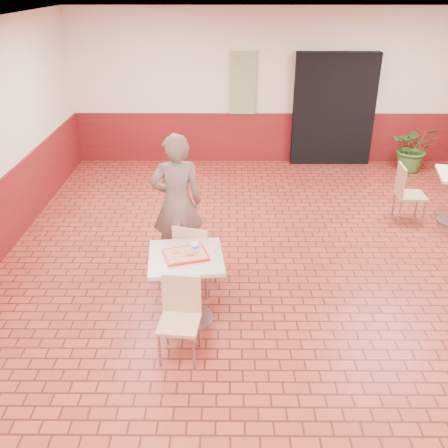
{
  "coord_description": "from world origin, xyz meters",
  "views": [
    {
      "loc": [
        -0.91,
        -4.99,
        3.46
      ],
      "look_at": [
        -0.94,
        0.07,
        0.95
      ],
      "focal_mm": 40.0,
      "sensor_mm": 36.0,
      "label": 1
    }
  ],
  "objects_px": {
    "long_john_donut": "(192,253)",
    "paper_cup": "(195,247)",
    "ring_donut": "(176,251)",
    "customer": "(177,203)",
    "main_table": "(187,277)",
    "chair_second_left": "(406,191)",
    "chair_main_back": "(194,255)",
    "serving_tray": "(186,255)",
    "chair_main_front": "(180,313)",
    "potted_plant": "(414,148)"
  },
  "relations": [
    {
      "from": "chair_main_back",
      "to": "long_john_donut",
      "type": "xyz_separation_m",
      "value": [
        0.02,
        -0.58,
        0.35
      ]
    },
    {
      "from": "serving_tray",
      "to": "long_john_donut",
      "type": "height_order",
      "value": "long_john_donut"
    },
    {
      "from": "ring_donut",
      "to": "serving_tray",
      "type": "bearing_deg",
      "value": -16.59
    },
    {
      "from": "chair_main_back",
      "to": "serving_tray",
      "type": "xyz_separation_m",
      "value": [
        -0.04,
        -0.56,
        0.32
      ]
    },
    {
      "from": "main_table",
      "to": "chair_main_front",
      "type": "xyz_separation_m",
      "value": [
        -0.03,
        -0.54,
        -0.08
      ]
    },
    {
      "from": "chair_main_front",
      "to": "paper_cup",
      "type": "relative_size",
      "value": 8.73
    },
    {
      "from": "customer",
      "to": "paper_cup",
      "type": "relative_size",
      "value": 18.49
    },
    {
      "from": "main_table",
      "to": "serving_tray",
      "type": "xyz_separation_m",
      "value": [
        0.0,
        -0.0,
        0.28
      ]
    },
    {
      "from": "chair_main_front",
      "to": "potted_plant",
      "type": "relative_size",
      "value": 0.9
    },
    {
      "from": "serving_tray",
      "to": "ring_donut",
      "type": "distance_m",
      "value": 0.12
    },
    {
      "from": "paper_cup",
      "to": "chair_second_left",
      "type": "height_order",
      "value": "paper_cup"
    },
    {
      "from": "main_table",
      "to": "potted_plant",
      "type": "xyz_separation_m",
      "value": [
        4.08,
        4.83,
        -0.08
      ]
    },
    {
      "from": "chair_main_back",
      "to": "serving_tray",
      "type": "relative_size",
      "value": 2.05
    },
    {
      "from": "chair_main_back",
      "to": "chair_second_left",
      "type": "bearing_deg",
      "value": -130.62
    },
    {
      "from": "ring_donut",
      "to": "chair_second_left",
      "type": "bearing_deg",
      "value": 37.44
    },
    {
      "from": "serving_tray",
      "to": "main_table",
      "type": "bearing_deg",
      "value": 90.0
    },
    {
      "from": "chair_main_front",
      "to": "paper_cup",
      "type": "xyz_separation_m",
      "value": [
        0.12,
        0.61,
        0.42
      ]
    },
    {
      "from": "chair_main_front",
      "to": "ring_donut",
      "type": "height_order",
      "value": "ring_donut"
    },
    {
      "from": "main_table",
      "to": "potted_plant",
      "type": "relative_size",
      "value": 0.87
    },
    {
      "from": "main_table",
      "to": "long_john_donut",
      "type": "distance_m",
      "value": 0.32
    },
    {
      "from": "potted_plant",
      "to": "chair_second_left",
      "type": "bearing_deg",
      "value": -111.25
    },
    {
      "from": "main_table",
      "to": "paper_cup",
      "type": "distance_m",
      "value": 0.36
    },
    {
      "from": "customer",
      "to": "long_john_donut",
      "type": "bearing_deg",
      "value": 92.15
    },
    {
      "from": "long_john_donut",
      "to": "paper_cup",
      "type": "relative_size",
      "value": 1.48
    },
    {
      "from": "ring_donut",
      "to": "paper_cup",
      "type": "distance_m",
      "value": 0.21
    },
    {
      "from": "chair_main_back",
      "to": "customer",
      "type": "xyz_separation_m",
      "value": [
        -0.24,
        0.64,
        0.39
      ]
    },
    {
      "from": "chair_second_left",
      "to": "serving_tray",
      "type": "bearing_deg",
      "value": 131.55
    },
    {
      "from": "long_john_donut",
      "to": "chair_second_left",
      "type": "distance_m",
      "value": 4.07
    },
    {
      "from": "serving_tray",
      "to": "chair_second_left",
      "type": "bearing_deg",
      "value": 38.71
    },
    {
      "from": "main_table",
      "to": "customer",
      "type": "relative_size",
      "value": 0.45
    },
    {
      "from": "serving_tray",
      "to": "long_john_donut",
      "type": "bearing_deg",
      "value": -19.89
    },
    {
      "from": "chair_second_left",
      "to": "ring_donut",
      "type": "bearing_deg",
      "value": 130.28
    },
    {
      "from": "chair_second_left",
      "to": "potted_plant",
      "type": "height_order",
      "value": "potted_plant"
    },
    {
      "from": "chair_second_left",
      "to": "customer",
      "type": "bearing_deg",
      "value": 114.82
    },
    {
      "from": "main_table",
      "to": "ring_donut",
      "type": "relative_size",
      "value": 9.02
    },
    {
      "from": "long_john_donut",
      "to": "chair_second_left",
      "type": "relative_size",
      "value": 0.16
    },
    {
      "from": "chair_main_front",
      "to": "customer",
      "type": "bearing_deg",
      "value": 101.63
    },
    {
      "from": "long_john_donut",
      "to": "paper_cup",
      "type": "distance_m",
      "value": 0.1
    },
    {
      "from": "long_john_donut",
      "to": "chair_second_left",
      "type": "xyz_separation_m",
      "value": [
        3.13,
        2.58,
        -0.36
      ]
    },
    {
      "from": "serving_tray",
      "to": "ring_donut",
      "type": "bearing_deg",
      "value": 163.41
    },
    {
      "from": "main_table",
      "to": "ring_donut",
      "type": "bearing_deg",
      "value": 163.41
    },
    {
      "from": "main_table",
      "to": "chair_main_front",
      "type": "relative_size",
      "value": 0.96
    },
    {
      "from": "paper_cup",
      "to": "main_table",
      "type": "bearing_deg",
      "value": -145.0
    },
    {
      "from": "chair_main_front",
      "to": "main_table",
      "type": "bearing_deg",
      "value": 93.13
    },
    {
      "from": "main_table",
      "to": "paper_cup",
      "type": "height_order",
      "value": "paper_cup"
    },
    {
      "from": "main_table",
      "to": "potted_plant",
      "type": "bearing_deg",
      "value": 49.85
    },
    {
      "from": "customer",
      "to": "ring_donut",
      "type": "bearing_deg",
      "value": 84.4
    },
    {
      "from": "long_john_donut",
      "to": "potted_plant",
      "type": "xyz_separation_m",
      "value": [
        4.01,
        4.86,
        -0.4
      ]
    },
    {
      "from": "chair_main_back",
      "to": "serving_tray",
      "type": "height_order",
      "value": "chair_main_back"
    },
    {
      "from": "ring_donut",
      "to": "potted_plant",
      "type": "height_order",
      "value": "potted_plant"
    }
  ]
}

